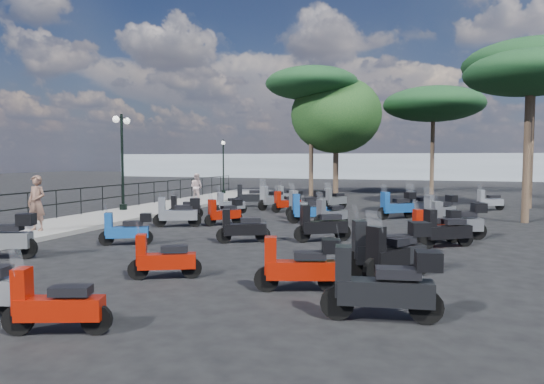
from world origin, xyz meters
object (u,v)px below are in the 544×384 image
(scooter_1, at_px, (127,230))
(scooter_12, at_px, (54,306))
(scooter_26, at_px, (445,231))
(pine_0, at_px, (433,104))
(woman, at_px, (37,203))
(scooter_24, at_px, (383,286))
(scooter_2, at_px, (224,212))
(scooter_29, at_px, (489,201))
(scooter_3, at_px, (184,208))
(lamp_post_1, at_px, (122,155))
(scooter_19, at_px, (388,249))
(scooter_28, at_px, (397,206))
(scooter_22, at_px, (440,209))
(scooter_25, at_px, (392,255))
(scooter_9, at_px, (230,205))
(pine_2, at_px, (312,84))
(lamp_post_2, at_px, (223,163))
(scooter_15, at_px, (310,210))
(pine_1, at_px, (534,64))
(scooter_14, at_px, (321,226))
(scooter_4, at_px, (272,199))
(scooter_27, at_px, (457,221))
(scooter_8, at_px, (178,213))
(scooter_23, at_px, (418,205))
(scooter_16, at_px, (306,205))
(scooter_17, at_px, (335,200))
(scooter_13, at_px, (163,259))
(pine_3, at_px, (530,74))
(scooter_20, at_px, (435,227))
(scooter_5, at_px, (288,195))
(scooter_11, at_px, (250,197))
(pedestrian_far, at_px, (196,187))
(scooter_10, at_px, (287,202))
(scooter_21, at_px, (331,214))
(broadleaf_tree, at_px, (336,115))

(scooter_1, bearing_deg, scooter_12, 179.97)
(scooter_26, distance_m, pine_0, 21.39)
(woman, height_order, scooter_24, woman)
(scooter_2, relative_size, scooter_29, 0.95)
(scooter_3, height_order, pine_0, pine_0)
(lamp_post_1, relative_size, scooter_29, 3.09)
(scooter_1, relative_size, scooter_19, 0.77)
(scooter_1, relative_size, scooter_28, 0.94)
(lamp_post_1, xyz_separation_m, scooter_22, (13.45, 1.11, -2.07))
(scooter_25, relative_size, scooter_29, 1.14)
(scooter_9, relative_size, scooter_25, 0.78)
(scooter_29, height_order, pine_2, pine_2)
(lamp_post_2, bearing_deg, scooter_15, -76.32)
(lamp_post_1, height_order, pine_1, pine_1)
(scooter_14, bearing_deg, scooter_2, 28.92)
(scooter_9, relative_size, scooter_22, 0.90)
(scooter_14, distance_m, scooter_19, 4.27)
(scooter_1, relative_size, pine_1, 0.17)
(scooter_4, distance_m, pine_2, 11.07)
(scooter_4, distance_m, scooter_27, 10.25)
(lamp_post_1, distance_m, woman, 6.51)
(scooter_8, xyz_separation_m, scooter_26, (8.99, -1.22, -0.04))
(scooter_12, height_order, pine_0, pine_0)
(lamp_post_1, distance_m, scooter_29, 17.04)
(scooter_4, height_order, scooter_23, scooter_4)
(scooter_14, bearing_deg, pine_0, -39.54)
(lamp_post_1, distance_m, scooter_4, 7.14)
(scooter_16, height_order, pine_1, pine_1)
(scooter_19, xyz_separation_m, pine_2, (-6.75, 20.44, 6.66))
(scooter_1, distance_m, scooter_17, 12.04)
(scooter_26, relative_size, pine_1, 0.18)
(scooter_13, relative_size, scooter_22, 1.01)
(woman, xyz_separation_m, scooter_16, (7.03, 7.07, -0.48))
(scooter_3, xyz_separation_m, scooter_9, (1.21, 1.86, 0.02))
(scooter_23, relative_size, pine_3, 0.25)
(lamp_post_2, bearing_deg, scooter_26, -71.87)
(pine_0, bearing_deg, scooter_19, -91.64)
(scooter_22, xyz_separation_m, pine_3, (3.09, 0.98, 5.09))
(scooter_25, bearing_deg, scooter_20, -67.27)
(scooter_1, xyz_separation_m, scooter_5, (0.58, 13.93, -0.03))
(scooter_4, xyz_separation_m, scooter_5, (-0.27, 3.60, -0.10))
(scooter_4, relative_size, scooter_23, 1.07)
(scooter_11, xyz_separation_m, scooter_25, (8.06, -12.79, -0.01))
(pedestrian_far, bearing_deg, scooter_5, -153.28)
(scooter_10, height_order, scooter_12, scooter_10)
(woman, xyz_separation_m, scooter_4, (4.66, 9.69, -0.53))
(lamp_post_2, bearing_deg, scooter_27, -68.20)
(scooter_4, height_order, scooter_22, scooter_4)
(scooter_28, bearing_deg, scooter_21, 104.42)
(pedestrian_far, height_order, broadleaf_tree, broadleaf_tree)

